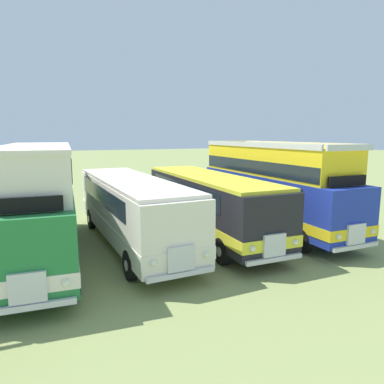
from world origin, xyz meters
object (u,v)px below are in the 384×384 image
object	(u,v)px
bus_sixth_in_row	(208,201)
bus_seventh_in_row	(272,184)
bus_fourth_in_row	(39,197)
bus_fifth_in_row	(131,206)

from	to	relation	value
bus_sixth_in_row	bus_seventh_in_row	size ratio (longest dim) A/B	0.98
bus_seventh_in_row	bus_sixth_in_row	bearing A→B (deg)	-178.58
bus_fourth_in_row	bus_sixth_in_row	bearing A→B (deg)	1.83
bus_fourth_in_row	bus_seventh_in_row	size ratio (longest dim) A/B	1.02
bus_fifth_in_row	bus_seventh_in_row	xyz separation A→B (m)	(7.44, -0.06, 0.60)
bus_fourth_in_row	bus_seventh_in_row	world-z (taller)	bus_seventh_in_row
bus_fifth_in_row	bus_sixth_in_row	xyz separation A→B (m)	(3.72, -0.15, -0.00)
bus_sixth_in_row	bus_seventh_in_row	distance (m)	3.77
bus_fifth_in_row	bus_sixth_in_row	distance (m)	3.72
bus_fifth_in_row	bus_fourth_in_row	bearing A→B (deg)	-173.99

